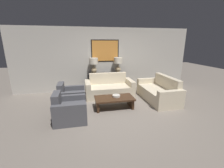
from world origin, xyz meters
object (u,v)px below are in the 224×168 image
at_px(console_table, 106,82).
at_px(table_lamp_right, 118,63).
at_px(armchair_near_back_wall, 71,98).
at_px(couch_by_back_wall, 109,89).
at_px(couch_by_side, 159,92).
at_px(decorative_bowl, 116,96).
at_px(coffee_table, 114,100).
at_px(armchair_near_camera, 69,110).
at_px(table_lamp_left, 94,64).

xyz_separation_m(console_table, table_lamp_right, (0.52, -0.00, 0.80)).
relative_size(table_lamp_right, armchair_near_back_wall, 0.76).
xyz_separation_m(couch_by_back_wall, armchair_near_back_wall, (-1.42, -0.70, -0.01)).
distance_m(couch_by_side, decorative_bowl, 1.71).
relative_size(coffee_table, armchair_near_camera, 1.44).
bearing_deg(armchair_near_back_wall, couch_by_back_wall, 26.12).
distance_m(coffee_table, armchair_near_back_wall, 1.44).
distance_m(console_table, armchair_near_back_wall, 1.96).
relative_size(console_table, armchair_near_back_wall, 1.81).
bearing_deg(armchair_near_back_wall, armchair_near_camera, -90.00).
bearing_deg(armchair_near_camera, table_lamp_right, 50.10).
distance_m(table_lamp_right, armchair_near_back_wall, 2.53).
relative_size(table_lamp_right, coffee_table, 0.53).
relative_size(table_lamp_left, couch_by_back_wall, 0.35).
bearing_deg(couch_by_side, couch_by_back_wall, 154.71).
bearing_deg(coffee_table, console_table, 88.01).
bearing_deg(decorative_bowl, couch_by_side, 11.13).
height_order(table_lamp_right, couch_by_back_wall, table_lamp_right).
bearing_deg(couch_by_side, armchair_near_back_wall, 178.13).
bearing_deg(console_table, armchair_near_camera, -121.49).
relative_size(coffee_table, decorative_bowl, 4.89).
xyz_separation_m(console_table, table_lamp_left, (-0.52, -0.00, 0.80)).
xyz_separation_m(coffee_table, armchair_near_camera, (-1.35, -0.48, 0.01)).
bearing_deg(decorative_bowl, armchair_near_back_wall, 163.20).
distance_m(couch_by_side, coffee_table, 1.79).
xyz_separation_m(console_table, armchair_near_camera, (-1.42, -2.32, -0.11)).
bearing_deg(armchair_near_back_wall, decorative_bowl, -16.80).
bearing_deg(console_table, table_lamp_right, -0.00).
bearing_deg(couch_by_back_wall, decorative_bowl, -89.47).
height_order(table_lamp_left, coffee_table, table_lamp_left).
bearing_deg(couch_by_side, console_table, 139.21).
xyz_separation_m(console_table, decorative_bowl, (0.01, -1.79, 0.00)).
relative_size(table_lamp_right, armchair_near_camera, 0.76).
distance_m(table_lamp_left, couch_by_side, 2.79).
relative_size(couch_by_back_wall, decorative_bowl, 7.35).
xyz_separation_m(armchair_near_back_wall, armchair_near_camera, (0.00, -0.96, 0.00)).
distance_m(console_table, table_lamp_right, 0.95).
distance_m(decorative_bowl, armchair_near_camera, 1.53).
bearing_deg(armchair_near_back_wall, console_table, 43.67).
bearing_deg(table_lamp_right, table_lamp_left, 180.00).
distance_m(couch_by_back_wall, decorative_bowl, 1.13).
bearing_deg(coffee_table, table_lamp_right, 72.42).
xyz_separation_m(console_table, couch_by_back_wall, (0.00, -0.66, -0.10)).
bearing_deg(couch_by_back_wall, table_lamp_right, 51.84).
distance_m(coffee_table, armchair_near_camera, 1.44).
bearing_deg(table_lamp_left, armchair_near_camera, -111.26).
height_order(table_lamp_right, armchair_near_back_wall, table_lamp_right).
height_order(couch_by_side, decorative_bowl, couch_by_side).
distance_m(decorative_bowl, armchair_near_back_wall, 1.50).
relative_size(table_lamp_right, decorative_bowl, 2.59).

